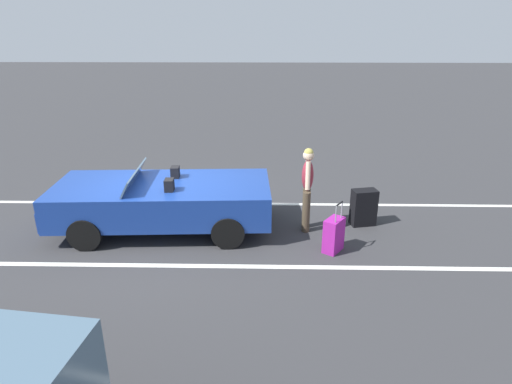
% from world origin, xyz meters
% --- Properties ---
extents(ground_plane, '(80.00, 80.00, 0.00)m').
position_xyz_m(ground_plane, '(0.00, 0.00, 0.00)').
color(ground_plane, '#333335').
extents(lot_line_near, '(18.00, 0.12, 0.01)m').
position_xyz_m(lot_line_near, '(0.00, -1.27, 0.00)').
color(lot_line_near, silver).
rests_on(lot_line_near, ground_plane).
extents(lot_line_mid, '(18.00, 0.12, 0.01)m').
position_xyz_m(lot_line_mid, '(0.00, 1.43, 0.00)').
color(lot_line_mid, silver).
rests_on(lot_line_mid, ground_plane).
extents(convertible_car, '(4.22, 1.99, 1.24)m').
position_xyz_m(convertible_car, '(0.21, 0.01, 0.59)').
color(convertible_car, navy).
rests_on(convertible_car, ground_plane).
extents(suitcase_large_black, '(0.53, 0.38, 0.74)m').
position_xyz_m(suitcase_large_black, '(-3.95, -0.27, 0.37)').
color(suitcase_large_black, black).
rests_on(suitcase_large_black, ground_plane).
extents(suitcase_medium_bright, '(0.43, 0.47, 0.94)m').
position_xyz_m(suitcase_medium_bright, '(-3.19, 0.84, 0.31)').
color(suitcase_medium_bright, '#991E8C').
rests_on(suitcase_medium_bright, ground_plane).
extents(traveler_person, '(0.25, 0.61, 1.65)m').
position_xyz_m(traveler_person, '(-2.78, -0.02, 0.93)').
color(traveler_person, '#4C3F2D').
rests_on(traveler_person, ground_plane).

